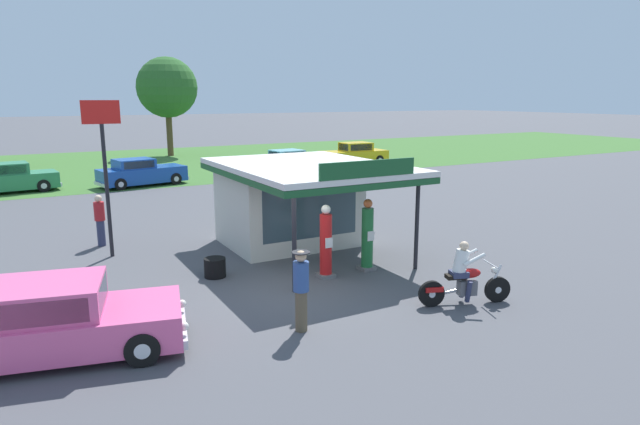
# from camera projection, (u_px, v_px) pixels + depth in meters

# --- Properties ---
(ground_plane) EXTENTS (300.00, 300.00, 0.00)m
(ground_plane) POSITION_uv_depth(u_px,v_px,m) (295.00, 289.00, 14.18)
(ground_plane) COLOR #4C4C51
(grass_verge_strip) EXTENTS (120.00, 24.00, 0.01)m
(grass_verge_strip) POSITION_uv_depth(u_px,v_px,m) (113.00, 166.00, 39.83)
(grass_verge_strip) COLOR #3D6B2D
(grass_verge_strip) RESTS_ON ground
(service_station_kiosk) EXTENTS (4.84, 6.71, 3.33)m
(service_station_kiosk) POSITION_uv_depth(u_px,v_px,m) (293.00, 197.00, 18.05)
(service_station_kiosk) COLOR beige
(service_station_kiosk) RESTS_ON ground
(gas_pump_nearside) EXTENTS (0.44, 0.44, 2.06)m
(gas_pump_nearside) POSITION_uv_depth(u_px,v_px,m) (326.00, 244.00, 14.94)
(gas_pump_nearside) COLOR slate
(gas_pump_nearside) RESTS_ON ground
(gas_pump_offside) EXTENTS (0.44, 0.44, 2.09)m
(gas_pump_offside) POSITION_uv_depth(u_px,v_px,m) (367.00, 238.00, 15.59)
(gas_pump_offside) COLOR slate
(gas_pump_offside) RESTS_ON ground
(motorcycle_with_rider) EXTENTS (2.24, 0.97, 1.58)m
(motorcycle_with_rider) POSITION_uv_depth(u_px,v_px,m) (464.00, 279.00, 13.01)
(motorcycle_with_rider) COLOR black
(motorcycle_with_rider) RESTS_ON ground
(featured_classic_sedan) EXTENTS (5.09, 2.91, 1.49)m
(featured_classic_sedan) POSITION_uv_depth(u_px,v_px,m) (55.00, 322.00, 10.40)
(featured_classic_sedan) COLOR #E55993
(featured_classic_sedan) RESTS_ON ground
(parked_car_back_row_centre_right) EXTENTS (5.11, 2.69, 1.55)m
(parked_car_back_row_centre_right) POSITION_uv_depth(u_px,v_px,m) (141.00, 173.00, 30.69)
(parked_car_back_row_centre_right) COLOR #19479E
(parked_car_back_row_centre_right) RESTS_ON ground
(parked_car_back_row_centre) EXTENTS (5.42, 2.17, 1.61)m
(parked_car_back_row_centre) POSITION_uv_depth(u_px,v_px,m) (354.00, 154.00, 40.67)
(parked_car_back_row_centre) COLOR gold
(parked_car_back_row_centre) RESTS_ON ground
(parked_car_back_row_right) EXTENTS (5.48, 2.39, 1.56)m
(parked_car_back_row_right) POSITION_uv_depth(u_px,v_px,m) (4.00, 179.00, 28.34)
(parked_car_back_row_right) COLOR #2D844C
(parked_car_back_row_right) RESTS_ON ground
(parked_car_back_row_centre_left) EXTENTS (5.47, 2.33, 1.51)m
(parked_car_back_row_centre_left) POSITION_uv_depth(u_px,v_px,m) (285.00, 163.00, 35.91)
(parked_car_back_row_centre_left) COLOR #7AC6D1
(parked_car_back_row_centre_left) RESTS_ON ground
(bystander_strolling_foreground) EXTENTS (0.39, 0.39, 1.79)m
(bystander_strolling_foreground) POSITION_uv_depth(u_px,v_px,m) (301.00, 288.00, 11.46)
(bystander_strolling_foreground) COLOR brown
(bystander_strolling_foreground) RESTS_ON ground
(bystander_leaning_by_kiosk) EXTENTS (0.36, 0.36, 1.64)m
(bystander_leaning_by_kiosk) POSITION_uv_depth(u_px,v_px,m) (320.00, 184.00, 25.88)
(bystander_leaning_by_kiosk) COLOR black
(bystander_leaning_by_kiosk) RESTS_ON ground
(bystander_admiring_sedan) EXTENTS (0.34, 0.34, 1.74)m
(bystander_admiring_sedan) POSITION_uv_depth(u_px,v_px,m) (100.00, 219.00, 18.14)
(bystander_admiring_sedan) COLOR #2D3351
(bystander_admiring_sedan) RESTS_ON ground
(tree_oak_left) EXTENTS (5.03, 5.03, 8.24)m
(tree_oak_left) POSITION_uv_depth(u_px,v_px,m) (168.00, 89.00, 45.58)
(tree_oak_left) COLOR brown
(tree_oak_left) RESTS_ON ground
(roadside_pole_sign) EXTENTS (1.10, 0.12, 4.83)m
(roadside_pole_sign) POSITION_uv_depth(u_px,v_px,m) (104.00, 152.00, 16.44)
(roadside_pole_sign) COLOR black
(roadside_pole_sign) RESTS_ON ground
(spare_tire_stack) EXTENTS (0.60, 0.60, 0.54)m
(spare_tire_stack) POSITION_uv_depth(u_px,v_px,m) (215.00, 268.00, 15.10)
(spare_tire_stack) COLOR black
(spare_tire_stack) RESTS_ON ground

